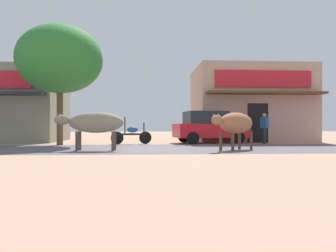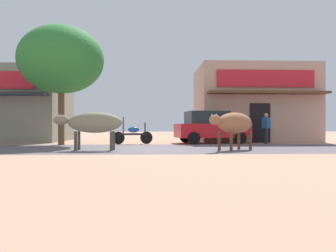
{
  "view_description": "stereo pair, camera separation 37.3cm",
  "coord_description": "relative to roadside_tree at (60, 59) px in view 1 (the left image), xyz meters",
  "views": [
    {
      "loc": [
        -0.07,
        -13.62,
        0.9
      ],
      "look_at": [
        0.93,
        1.34,
        0.89
      ],
      "focal_mm": 36.81,
      "sensor_mm": 36.0,
      "label": 1
    },
    {
      "loc": [
        0.3,
        -13.64,
        0.9
      ],
      "look_at": [
        0.93,
        1.34,
        0.89
      ],
      "focal_mm": 36.81,
      "sensor_mm": 36.0,
      "label": 2
    }
  ],
  "objects": [
    {
      "name": "parked_hatchback_car",
      "position": [
        7.26,
        1.21,
        -3.17
      ],
      "size": [
        3.87,
        2.35,
        1.64
      ],
      "color": "red",
      "rests_on": "ground"
    },
    {
      "name": "roadside_tree",
      "position": [
        0.0,
        0.0,
        0.0
      ],
      "size": [
        3.97,
        3.97,
        5.61
      ],
      "color": "brown",
      "rests_on": "ground"
    },
    {
      "name": "ground",
      "position": [
        4.04,
        -2.74,
        -4.01
      ],
      "size": [
        80.0,
        80.0,
        0.0
      ],
      "primitive_type": "plane",
      "color": "tan"
    },
    {
      "name": "cow_far_dark",
      "position": [
        7.35,
        -3.7,
        -3.01
      ],
      "size": [
        2.18,
        2.03,
        1.4
      ],
      "color": "#9E6341",
      "rests_on": "ground"
    },
    {
      "name": "parked_motorcycle",
      "position": [
        3.33,
        0.66,
        -3.54
      ],
      "size": [
        1.98,
        0.56,
        1.06
      ],
      "color": "black",
      "rests_on": "ground"
    },
    {
      "name": "storefront_right_club",
      "position": [
        10.31,
        4.15,
        -1.81
      ],
      "size": [
        6.56,
        5.81,
        4.39
      ],
      "color": "tan",
      "rests_on": "ground"
    },
    {
      "name": "cow_near_brown",
      "position": [
        2.13,
        -3.74,
        -3.01
      ],
      "size": [
        2.59,
        0.74,
        1.39
      ],
      "color": "gray",
      "rests_on": "ground"
    },
    {
      "name": "asphalt_road",
      "position": [
        4.04,
        -2.74,
        -4.0
      ],
      "size": [
        72.0,
        5.67,
        0.0
      ],
      "primitive_type": "cube",
      "color": "#5D545C",
      "rests_on": "ground"
    },
    {
      "name": "pedestrian_by_shop",
      "position": [
        9.97,
        0.58,
        -3.11
      ],
      "size": [
        0.33,
        0.61,
        1.53
      ],
      "color": "#262633",
      "rests_on": "ground"
    }
  ]
}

